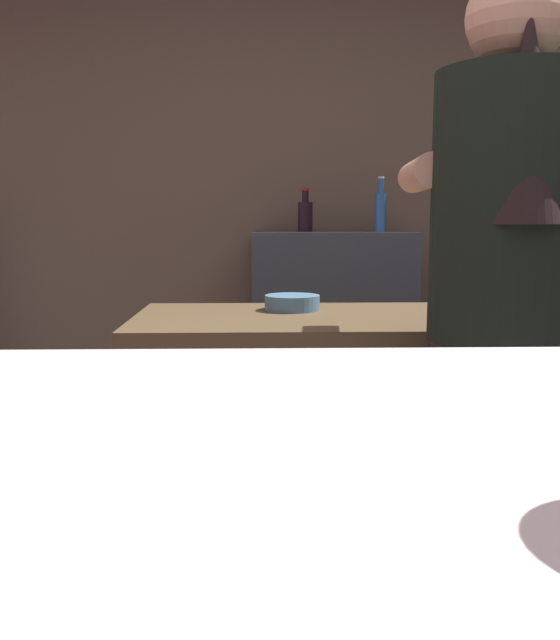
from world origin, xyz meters
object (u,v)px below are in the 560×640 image
bottle_soy (381,210)px  mixing_bowl (292,303)px  chefs_knife (551,315)px  bartender (504,306)px  bottle_vinegar (305,215)px

bottle_soy → mixing_bowl: bearing=-112.5°
mixing_bowl → bottle_soy: bearing=67.5°
mixing_bowl → chefs_knife: bearing=-12.8°
bartender → mixing_bowl: bartender is taller
chefs_knife → bottle_soy: size_ratio=0.96×
chefs_knife → bottle_soy: 1.33m
mixing_bowl → chefs_knife: size_ratio=0.70×
chefs_knife → mixing_bowl: bearing=178.5°
bartender → bottle_soy: bartender is taller
bartender → bottle_soy: 1.69m
bartender → bottle_vinegar: bearing=15.6°
chefs_knife → bottle_soy: bottle_soy is taller
bartender → chefs_knife: bartender is taller
bartender → bottle_vinegar: size_ratio=8.61×
mixing_bowl → bottle_soy: bottle_soy is taller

